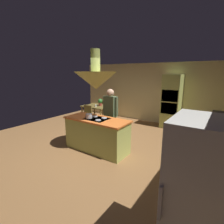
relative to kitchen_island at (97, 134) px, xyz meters
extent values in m
plane|color=olive|center=(0.00, 0.20, -0.46)|extent=(8.16, 8.16, 0.00)
cube|color=beige|center=(0.00, 3.65, 0.81)|extent=(6.80, 0.10, 2.55)
cube|color=#A8B259|center=(0.00, 0.00, -0.02)|extent=(1.78, 0.70, 0.88)
cube|color=orange|center=(0.00, 0.00, 0.43)|extent=(1.84, 0.76, 0.04)
cube|color=black|center=(0.00, 0.00, 0.45)|extent=(0.64, 0.52, 0.01)
cylinder|color=#B2B2B7|center=(-0.16, -0.13, 0.46)|extent=(0.15, 0.15, 0.02)
cylinder|color=#B2B2B7|center=(0.16, -0.13, 0.46)|extent=(0.15, 0.15, 0.02)
cylinder|color=#B2B2B7|center=(-0.16, 0.13, 0.46)|extent=(0.15, 0.15, 0.02)
cylinder|color=#B2B2B7|center=(0.16, 0.13, 0.46)|extent=(0.15, 0.15, 0.02)
cube|color=#A8B259|center=(2.84, 0.80, -0.02)|extent=(0.62, 2.03, 0.88)
cube|color=orange|center=(2.84, 0.80, 0.43)|extent=(0.66, 2.07, 0.04)
cube|color=#A8B259|center=(1.10, 3.25, 0.58)|extent=(0.66, 0.62, 2.08)
cube|color=black|center=(1.10, 2.96, 0.84)|extent=(0.60, 0.04, 0.44)
cube|color=black|center=(1.10, 2.96, 0.36)|extent=(0.60, 0.04, 0.44)
cube|color=silver|center=(2.80, -1.70, 0.40)|extent=(0.72, 0.70, 1.72)
cube|color=#B2B2B7|center=(2.47, -2.07, 0.48)|extent=(0.03, 0.04, 0.36)
cube|color=brown|center=(-1.70, 2.10, 0.28)|extent=(1.13, 0.94, 0.04)
cylinder|color=brown|center=(-2.21, 1.69, -0.10)|extent=(0.06, 0.06, 0.72)
cylinder|color=brown|center=(-1.19, 1.69, -0.10)|extent=(0.06, 0.06, 0.72)
cylinder|color=brown|center=(-2.21, 2.51, -0.10)|extent=(0.06, 0.06, 0.72)
cylinder|color=brown|center=(-1.19, 2.51, -0.10)|extent=(0.06, 0.06, 0.72)
cylinder|color=tan|center=(-0.08, 0.65, -0.05)|extent=(0.14, 0.14, 0.83)
cylinder|color=tan|center=(0.10, 0.65, -0.05)|extent=(0.14, 0.14, 0.83)
cube|color=#4C6042|center=(0.01, 0.65, 0.68)|extent=(0.36, 0.22, 0.64)
cylinder|color=#4C6042|center=(-0.21, 0.65, 0.71)|extent=(0.09, 0.09, 0.54)
cylinder|color=#4C6042|center=(0.23, 0.65, 0.71)|extent=(0.09, 0.09, 0.54)
sphere|color=tan|center=(0.01, 0.65, 1.10)|extent=(0.22, 0.22, 0.22)
cone|color=#A8B259|center=(0.00, 0.00, 1.48)|extent=(1.10, 1.10, 0.45)
cylinder|color=#A8B259|center=(0.00, 0.00, 1.98)|extent=(0.24, 0.24, 0.55)
cone|color=#E0B266|center=(-1.70, 2.10, 1.40)|extent=(0.32, 0.32, 0.22)
cylinder|color=black|center=(-1.70, 2.10, 1.81)|extent=(0.01, 0.01, 0.60)
cube|color=brown|center=(-1.70, 1.33, -0.02)|extent=(0.40, 0.40, 0.04)
cube|color=brown|center=(-1.70, 1.51, 0.20)|extent=(0.40, 0.04, 0.42)
cylinder|color=brown|center=(-1.87, 1.16, -0.25)|extent=(0.04, 0.04, 0.43)
cylinder|color=brown|center=(-1.53, 1.16, -0.25)|extent=(0.04, 0.04, 0.43)
cylinder|color=brown|center=(-1.87, 1.50, -0.25)|extent=(0.04, 0.04, 0.43)
cylinder|color=brown|center=(-1.53, 1.50, -0.25)|extent=(0.04, 0.04, 0.43)
cube|color=brown|center=(-1.70, 2.87, -0.02)|extent=(0.40, 0.40, 0.04)
cube|color=brown|center=(-1.70, 2.69, 0.20)|extent=(0.40, 0.04, 0.42)
cylinder|color=brown|center=(-1.53, 3.04, -0.25)|extent=(0.04, 0.04, 0.43)
cylinder|color=brown|center=(-1.87, 3.04, -0.25)|extent=(0.04, 0.04, 0.43)
cylinder|color=brown|center=(-1.53, 2.70, -0.25)|extent=(0.04, 0.04, 0.43)
cylinder|color=brown|center=(-1.87, 2.70, -0.25)|extent=(0.04, 0.04, 0.43)
cylinder|color=#99382D|center=(-1.57, 2.16, 0.36)|extent=(0.14, 0.14, 0.12)
sphere|color=#2D722D|center=(-1.57, 2.16, 0.50)|extent=(0.20, 0.20, 0.20)
cylinder|color=white|center=(-1.59, 1.86, 0.34)|extent=(0.07, 0.07, 0.09)
cylinder|color=#E0B78C|center=(2.84, 0.29, 0.55)|extent=(0.12, 0.12, 0.19)
cylinder|color=#E0B78C|center=(2.84, 0.47, 0.56)|extent=(0.13, 0.13, 0.21)
cube|color=#232326|center=(2.84, 1.41, 0.59)|extent=(0.46, 0.36, 0.28)
cylinder|color=#B2B2B7|center=(-0.16, -0.13, 0.53)|extent=(0.18, 0.18, 0.12)
camera|label=1|loc=(2.85, -3.43, 1.67)|focal=27.04mm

